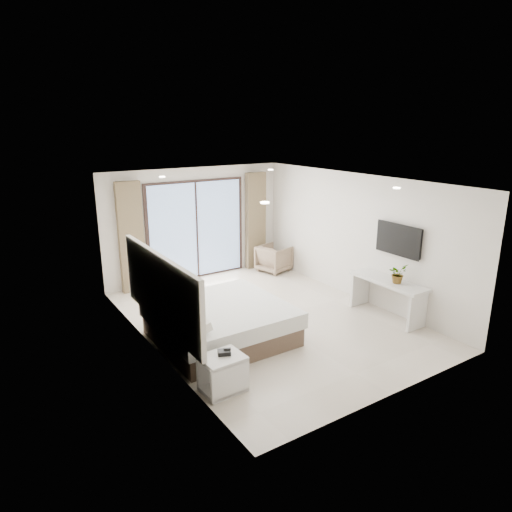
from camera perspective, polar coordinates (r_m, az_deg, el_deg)
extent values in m
plane|color=beige|center=(9.03, 1.44, -7.87)|extent=(6.20, 6.20, 0.00)
cube|color=silver|center=(11.19, -7.56, 4.04)|extent=(4.60, 0.02, 2.70)
cube|color=silver|center=(6.41, 17.51, -6.02)|extent=(4.60, 0.02, 2.70)
cube|color=silver|center=(7.56, -13.02, -2.23)|extent=(0.02, 6.20, 2.70)
cube|color=silver|center=(10.01, 12.42, 2.35)|extent=(0.02, 6.20, 2.70)
cube|color=white|center=(8.30, 1.57, 9.38)|extent=(4.60, 6.20, 0.02)
cube|color=beige|center=(7.41, -11.85, -4.19)|extent=(0.08, 3.00, 1.20)
cube|color=black|center=(9.17, 17.47, 1.99)|extent=(0.06, 1.00, 0.58)
cube|color=black|center=(9.14, 17.31, 1.95)|extent=(0.02, 1.04, 0.62)
cube|color=black|center=(11.19, -7.46, 3.26)|extent=(2.56, 0.04, 2.42)
cube|color=#8CABE0|center=(11.16, -7.40, 3.23)|extent=(2.40, 0.01, 2.30)
cube|color=brown|center=(10.49, -15.34, 2.22)|extent=(0.55, 0.14, 2.50)
cube|color=brown|center=(11.88, -0.04, 4.40)|extent=(0.55, 0.14, 2.50)
cylinder|color=white|center=(6.11, 1.11, 6.69)|extent=(0.12, 0.12, 0.02)
cylinder|color=white|center=(7.85, 17.18, 8.12)|extent=(0.12, 0.12, 0.02)
cylinder|color=white|center=(9.28, -11.65, 9.67)|extent=(0.12, 0.12, 0.02)
cylinder|color=white|center=(10.51, 1.84, 10.73)|extent=(0.12, 0.12, 0.02)
cube|color=brown|center=(8.20, -4.39, -9.24)|extent=(2.14, 2.03, 0.34)
cube|color=white|center=(8.07, -4.44, -7.25)|extent=(2.22, 2.12, 0.28)
cube|color=white|center=(7.10, -7.26, -8.91)|extent=(0.28, 0.43, 0.14)
cube|color=white|center=(7.49, -8.82, -7.61)|extent=(0.28, 0.43, 0.14)
cube|color=white|center=(7.88, -10.25, -6.42)|extent=(0.28, 0.43, 0.14)
cube|color=white|center=(8.28, -11.51, -5.36)|extent=(0.28, 0.43, 0.14)
cube|color=silver|center=(6.60, -4.24, -12.60)|extent=(0.61, 0.50, 0.05)
cube|color=silver|center=(6.84, -4.15, -16.16)|extent=(0.61, 0.50, 0.05)
cube|color=silver|center=(6.56, -3.24, -15.27)|extent=(0.59, 0.07, 0.48)
cube|color=silver|center=(6.88, -5.09, -13.66)|extent=(0.59, 0.07, 0.48)
cube|color=black|center=(6.62, -4.01, -11.93)|extent=(0.22, 0.20, 0.06)
cube|color=silver|center=(9.24, 16.21, -3.05)|extent=(0.50, 1.61, 0.06)
cube|color=silver|center=(8.96, 19.51, -6.62)|extent=(0.48, 0.06, 0.71)
cube|color=silver|center=(9.82, 12.85, -4.03)|extent=(0.48, 0.06, 0.71)
imported|color=#33662D|center=(9.06, 17.28, -2.35)|extent=(0.36, 0.40, 0.29)
imported|color=#90755E|center=(11.75, 2.27, -0.15)|extent=(0.84, 0.88, 0.75)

